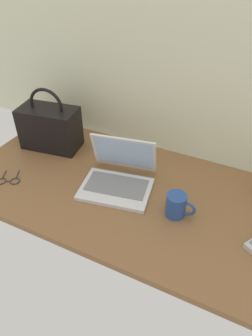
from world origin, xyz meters
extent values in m
cube|color=brown|center=(0.00, 0.00, 0.01)|extent=(1.60, 0.76, 0.03)
cube|color=silver|center=(-0.07, -0.03, 0.04)|extent=(0.35, 0.27, 0.02)
cube|color=slate|center=(-0.08, -0.02, 0.05)|extent=(0.29, 0.19, 0.00)
cube|color=silver|center=(-0.10, 0.11, 0.14)|extent=(0.31, 0.12, 0.19)
cube|color=#A5C6EA|center=(-0.10, 0.10, 0.15)|extent=(0.28, 0.10, 0.17)
cylinder|color=#26478C|center=(0.21, -0.05, 0.08)|extent=(0.08, 0.08, 0.10)
torus|color=#26478C|center=(0.26, -0.05, 0.08)|extent=(0.07, 0.01, 0.07)
cylinder|color=brown|center=(0.21, -0.05, 0.13)|extent=(0.07, 0.07, 0.00)
torus|color=#333338|center=(-0.58, -0.21, 0.03)|extent=(0.06, 0.06, 0.01)
torus|color=#333338|center=(-0.52, -0.18, 0.03)|extent=(0.06, 0.06, 0.01)
cube|color=#333338|center=(-0.55, -0.20, 0.03)|extent=(0.02, 0.01, 0.00)
cube|color=#333338|center=(-0.60, -0.17, 0.03)|extent=(0.03, 0.06, 0.00)
cube|color=#333338|center=(-0.55, -0.14, 0.03)|extent=(0.03, 0.06, 0.00)
cube|color=black|center=(-0.55, 0.14, 0.14)|extent=(0.32, 0.20, 0.22)
torus|color=black|center=(-0.55, 0.14, 0.27)|extent=(0.18, 0.04, 0.18)
camera|label=1|loc=(0.43, -0.94, 0.96)|focal=33.09mm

